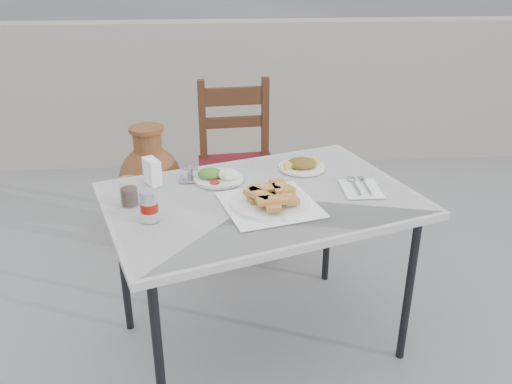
{
  "coord_description": "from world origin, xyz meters",
  "views": [
    {
      "loc": [
        -0.34,
        -2.06,
        1.78
      ],
      "look_at": [
        -0.17,
        0.09,
        0.79
      ],
      "focal_mm": 38.0,
      "sensor_mm": 36.0,
      "label": 1
    }
  ],
  "objects": [
    {
      "name": "pide_plate",
      "position": [
        -0.13,
        -0.05,
        0.82
      ],
      "size": [
        0.46,
        0.46,
        0.08
      ],
      "rotation": [
        0.0,
        0.0,
        0.26
      ],
      "color": "white",
      "rests_on": "cafe_table"
    },
    {
      "name": "chair",
      "position": [
        -0.21,
        1.03,
        0.54
      ],
      "size": [
        0.5,
        0.5,
        1.04
      ],
      "rotation": [
        0.0,
        0.0,
        0.09
      ],
      "color": "#361E0E",
      "rests_on": "ground"
    },
    {
      "name": "salad_rice_plate",
      "position": [
        -0.34,
        0.22,
        0.81
      ],
      "size": [
        0.23,
        0.23,
        0.06
      ],
      "color": "white",
      "rests_on": "cafe_table"
    },
    {
      "name": "back_wall",
      "position": [
        0.0,
        2.5,
        0.6
      ],
      "size": [
        6.0,
        0.25,
        1.2
      ],
      "primitive_type": "cube",
      "color": "gray",
      "rests_on": "ground"
    },
    {
      "name": "terracotta_urn",
      "position": [
        -0.77,
        1.19,
        0.34
      ],
      "size": [
        0.42,
        0.42,
        0.74
      ],
      "color": "brown",
      "rests_on": "ground"
    },
    {
      "name": "cafe_table",
      "position": [
        -0.16,
        0.04,
        0.73
      ],
      "size": [
        1.51,
        1.25,
        0.79
      ],
      "rotation": [
        0.0,
        0.0,
        0.33
      ],
      "color": "black",
      "rests_on": "ground"
    },
    {
      "name": "cola_glass",
      "position": [
        -0.71,
        0.0,
        0.84
      ],
      "size": [
        0.08,
        0.08,
        0.11
      ],
      "color": "white",
      "rests_on": "cafe_table"
    },
    {
      "name": "napkin_holder",
      "position": [
        -0.63,
        0.2,
        0.85
      ],
      "size": [
        0.09,
        0.11,
        0.12
      ],
      "rotation": [
        0.0,
        0.0,
        0.52
      ],
      "color": "white",
      "rests_on": "cafe_table"
    },
    {
      "name": "salad_chopped_plate",
      "position": [
        0.07,
        0.33,
        0.81
      ],
      "size": [
        0.22,
        0.22,
        0.05
      ],
      "color": "white",
      "rests_on": "cafe_table"
    },
    {
      "name": "condiment_caddy",
      "position": [
        -0.47,
        0.23,
        0.81
      ],
      "size": [
        0.1,
        0.08,
        0.07
      ],
      "rotation": [
        0.0,
        0.0,
        0.01
      ],
      "color": "#B0B0B7",
      "rests_on": "cafe_table"
    },
    {
      "name": "cutlery_napkin",
      "position": [
        0.29,
        0.09,
        0.79
      ],
      "size": [
        0.17,
        0.23,
        0.02
      ],
      "rotation": [
        0.0,
        0.0,
        -0.01
      ],
      "color": "white",
      "rests_on": "cafe_table"
    },
    {
      "name": "soda_can",
      "position": [
        -0.61,
        -0.15,
        0.85
      ],
      "size": [
        0.07,
        0.07,
        0.13
      ],
      "color": "silver",
      "rests_on": "cafe_table"
    },
    {
      "name": "ground",
      "position": [
        0.0,
        0.0,
        0.0
      ],
      "size": [
        80.0,
        80.0,
        0.0
      ],
      "primitive_type": "plane",
      "color": "slate",
      "rests_on": "ground"
    }
  ]
}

